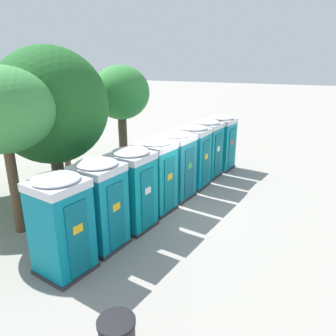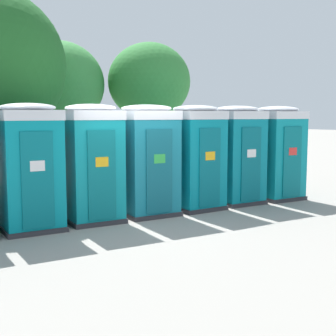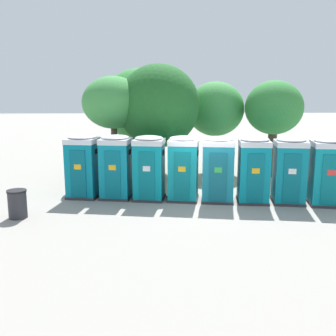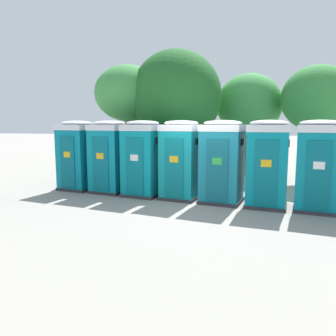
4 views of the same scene
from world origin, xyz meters
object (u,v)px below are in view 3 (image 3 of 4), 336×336
Objects in this scene: street_tree_1 at (113,103)px; portapotty_7 at (327,171)px; portapotty_0 at (83,166)px; portapotty_2 at (149,167)px; trash_can at (17,204)px; street_tree_0 at (159,106)px; street_tree_2 at (215,109)px; street_tree_3 at (139,105)px; portapotty_1 at (116,166)px; street_tree_4 at (274,109)px; portapotty_4 at (218,169)px; portapotty_6 at (289,170)px; portapotty_5 at (254,170)px; portapotty_3 at (183,168)px.

portapotty_7 is at bearing -26.09° from street_tree_1.
portapotty_2 is at bearing -9.70° from portapotty_0.
portapotty_2 is 5.01m from trash_can.
portapotty_7 is 7.86m from street_tree_0.
street_tree_2 is 0.87× the size of street_tree_3.
street_tree_4 reaches higher than portapotty_1.
street_tree_2 is (4.75, 5.08, 2.01)m from portapotty_1.
street_tree_2 is at bearing 43.59° from trash_can.
portapotty_4 is 7.39m from trash_can.
street_tree_3 is 9.57m from trash_can.
street_tree_4 is (8.72, 3.45, 2.10)m from portapotty_0.
street_tree_4 is at bearing 21.60° from portapotty_0.
street_tree_2 reaches higher than portapotty_4.
trash_can is (-1.80, -2.61, -0.80)m from portapotty_0.
portapotty_0 is 9.62m from street_tree_4.
street_tree_0 is at bearing 59.18° from portapotty_1.
portapotty_2 is 6.46m from street_tree_3.
street_tree_4 reaches higher than portapotty_6.
street_tree_4 is at bearing 6.94° from street_tree_0.
portapotty_4 is 0.52× the size of street_tree_1.
portapotty_5 is 0.52× the size of street_tree_1.
portapotty_4 reaches higher than trash_can.
portapotty_1 is at bearing -133.11° from street_tree_2.
portapotty_2 is at bearing 172.17° from portapotty_4.
trash_can is at bearing -142.23° from portapotty_1.
trash_can is at bearing -169.40° from portapotty_5.
street_tree_2 is (-0.57, 5.92, 2.01)m from portapotty_5.
portapotty_7 is 9.53m from street_tree_1.
portapotty_2 is at bearing -61.81° from street_tree_1.
trash_can is at bearing -154.16° from portapotty_2.
portapotty_6 is at bearing -28.30° from street_tree_1.
portapotty_5 is at bearing -8.77° from portapotty_0.
street_tree_4 is at bearing 51.53° from portapotty_4.
street_tree_2 is (2.99, 2.13, -0.24)m from street_tree_0.
portapotty_7 is at bearing -8.76° from portapotty_2.
portapotty_3 is (2.66, -0.41, 0.00)m from portapotty_1.
street_tree_0 is (-6.22, 4.25, 2.25)m from portapotty_7.
portapotty_4 is 0.54× the size of street_tree_4.
portapotty_4 and portapotty_5 have the same top height.
portapotty_7 is 0.54× the size of street_tree_4.
street_tree_2 reaches higher than portapotty_1.
street_tree_0 is at bearing -70.93° from street_tree_3.
portapotty_3 is 6.83m from street_tree_3.
portapotty_7 reaches higher than trash_can.
street_tree_0 is 1.12× the size of street_tree_1.
portapotty_4 is at bearing -97.60° from street_tree_2.
trash_can is (-7.12, -1.79, -0.80)m from portapotty_4.
portapotty_5 is 2.63× the size of trash_can.
portapotty_2 is at bearing 25.84° from trash_can.
street_tree_3 is (-3.97, 0.69, 0.21)m from street_tree_2.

